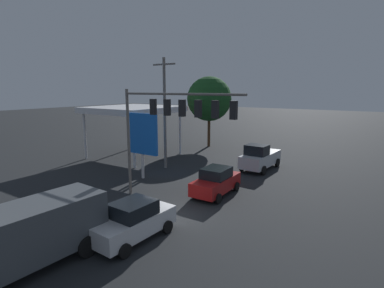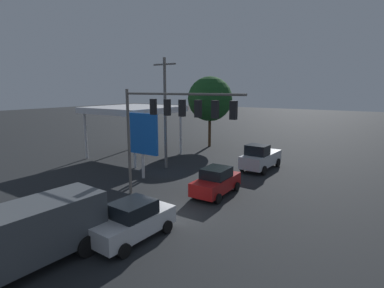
{
  "view_description": "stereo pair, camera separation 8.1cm",
  "coord_description": "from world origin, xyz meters",
  "px_view_note": "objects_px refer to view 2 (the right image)",
  "views": [
    {
      "loc": [
        -9.75,
        13.07,
        7.3
      ],
      "look_at": [
        0.0,
        -2.0,
        3.98
      ],
      "focal_mm": 28.0,
      "sensor_mm": 36.0,
      "label": 1
    },
    {
      "loc": [
        -9.82,
        13.03,
        7.3
      ],
      "look_at": [
        0.0,
        -2.0,
        3.98
      ],
      "focal_mm": 28.0,
      "sensor_mm": 36.0,
      "label": 2
    }
  ],
  "objects_px": {
    "street_tree": "(210,99)",
    "traffic_signal_assembly": "(173,115)",
    "price_sign": "(142,135)",
    "pickup_parked": "(260,158)",
    "utility_pole": "(165,111)",
    "sedan_waiting": "(133,221)",
    "delivery_truck": "(14,234)",
    "sedan_far": "(216,181)",
    "fire_hydrant": "(89,198)"
  },
  "relations": [
    {
      "from": "price_sign",
      "to": "delivery_truck",
      "type": "xyz_separation_m",
      "value": [
        -4.7,
        12.57,
        -1.91
      ]
    },
    {
      "from": "pickup_parked",
      "to": "traffic_signal_assembly",
      "type": "bearing_deg",
      "value": -5.56
    },
    {
      "from": "pickup_parked",
      "to": "street_tree",
      "type": "xyz_separation_m",
      "value": [
        9.46,
        -7.18,
        4.93
      ]
    },
    {
      "from": "sedan_far",
      "to": "street_tree",
      "type": "xyz_separation_m",
      "value": [
        9.28,
        -15.23,
        5.09
      ]
    },
    {
      "from": "street_tree",
      "to": "traffic_signal_assembly",
      "type": "bearing_deg",
      "value": 113.26
    },
    {
      "from": "street_tree",
      "to": "utility_pole",
      "type": "bearing_deg",
      "value": 99.38
    },
    {
      "from": "price_sign",
      "to": "sedan_far",
      "type": "bearing_deg",
      "value": 178.45
    },
    {
      "from": "traffic_signal_assembly",
      "to": "delivery_truck",
      "type": "distance_m",
      "value": 10.18
    },
    {
      "from": "sedan_waiting",
      "to": "pickup_parked",
      "type": "relative_size",
      "value": 0.85
    },
    {
      "from": "traffic_signal_assembly",
      "to": "pickup_parked",
      "type": "distance_m",
      "value": 12.12
    },
    {
      "from": "price_sign",
      "to": "sedan_far",
      "type": "xyz_separation_m",
      "value": [
        -6.96,
        0.19,
        -2.65
      ]
    },
    {
      "from": "utility_pole",
      "to": "fire_hydrant",
      "type": "bearing_deg",
      "value": 98.22
    },
    {
      "from": "utility_pole",
      "to": "sedan_waiting",
      "type": "relative_size",
      "value": 2.23
    },
    {
      "from": "sedan_far",
      "to": "pickup_parked",
      "type": "height_order",
      "value": "pickup_parked"
    },
    {
      "from": "price_sign",
      "to": "fire_hydrant",
      "type": "xyz_separation_m",
      "value": [
        -0.99,
        6.25,
        -3.17
      ]
    },
    {
      "from": "utility_pole",
      "to": "sedan_far",
      "type": "distance_m",
      "value": 9.36
    },
    {
      "from": "utility_pole",
      "to": "street_tree",
      "type": "bearing_deg",
      "value": -80.62
    },
    {
      "from": "utility_pole",
      "to": "sedan_far",
      "type": "relative_size",
      "value": 2.27
    },
    {
      "from": "sedan_far",
      "to": "utility_pole",
      "type": "bearing_deg",
      "value": -117.53
    },
    {
      "from": "pickup_parked",
      "to": "fire_hydrant",
      "type": "height_order",
      "value": "pickup_parked"
    },
    {
      "from": "price_sign",
      "to": "street_tree",
      "type": "height_order",
      "value": "street_tree"
    },
    {
      "from": "utility_pole",
      "to": "pickup_parked",
      "type": "bearing_deg",
      "value": -150.5
    },
    {
      "from": "sedan_far",
      "to": "fire_hydrant",
      "type": "distance_m",
      "value": 8.52
    },
    {
      "from": "utility_pole",
      "to": "traffic_signal_assembly",
      "type": "bearing_deg",
      "value": 131.16
    },
    {
      "from": "sedan_far",
      "to": "sedan_waiting",
      "type": "relative_size",
      "value": 0.98
    },
    {
      "from": "utility_pole",
      "to": "price_sign",
      "type": "distance_m",
      "value": 3.99
    },
    {
      "from": "utility_pole",
      "to": "sedan_waiting",
      "type": "height_order",
      "value": "utility_pole"
    },
    {
      "from": "sedan_far",
      "to": "price_sign",
      "type": "bearing_deg",
      "value": -92.04
    },
    {
      "from": "delivery_truck",
      "to": "street_tree",
      "type": "bearing_deg",
      "value": -162.18
    },
    {
      "from": "price_sign",
      "to": "sedan_waiting",
      "type": "xyz_separation_m",
      "value": [
        -6.59,
        7.96,
        -2.65
      ]
    },
    {
      "from": "traffic_signal_assembly",
      "to": "price_sign",
      "type": "bearing_deg",
      "value": -30.33
    },
    {
      "from": "utility_pole",
      "to": "pickup_parked",
      "type": "height_order",
      "value": "utility_pole"
    },
    {
      "from": "price_sign",
      "to": "pickup_parked",
      "type": "height_order",
      "value": "price_sign"
    },
    {
      "from": "traffic_signal_assembly",
      "to": "utility_pole",
      "type": "distance_m",
      "value": 9.07
    },
    {
      "from": "pickup_parked",
      "to": "utility_pole",
      "type": "bearing_deg",
      "value": -57.82
    },
    {
      "from": "sedan_far",
      "to": "delivery_truck",
      "type": "xyz_separation_m",
      "value": [
        2.26,
        12.38,
        0.74
      ]
    },
    {
      "from": "price_sign",
      "to": "street_tree",
      "type": "xyz_separation_m",
      "value": [
        2.32,
        -15.04,
        2.44
      ]
    },
    {
      "from": "price_sign",
      "to": "street_tree",
      "type": "bearing_deg",
      "value": -81.24
    },
    {
      "from": "sedan_far",
      "to": "pickup_parked",
      "type": "distance_m",
      "value": 8.06
    },
    {
      "from": "utility_pole",
      "to": "delivery_truck",
      "type": "bearing_deg",
      "value": 107.61
    },
    {
      "from": "sedan_waiting",
      "to": "street_tree",
      "type": "bearing_deg",
      "value": -155.87
    },
    {
      "from": "delivery_truck",
      "to": "pickup_parked",
      "type": "height_order",
      "value": "delivery_truck"
    },
    {
      "from": "utility_pole",
      "to": "price_sign",
      "type": "height_order",
      "value": "utility_pole"
    },
    {
      "from": "price_sign",
      "to": "sedan_waiting",
      "type": "height_order",
      "value": "price_sign"
    },
    {
      "from": "traffic_signal_assembly",
      "to": "delivery_truck",
      "type": "relative_size",
      "value": 1.25
    },
    {
      "from": "traffic_signal_assembly",
      "to": "sedan_far",
      "type": "distance_m",
      "value": 5.82
    },
    {
      "from": "price_sign",
      "to": "delivery_truck",
      "type": "bearing_deg",
      "value": 110.51
    },
    {
      "from": "utility_pole",
      "to": "pickup_parked",
      "type": "relative_size",
      "value": 1.9
    },
    {
      "from": "pickup_parked",
      "to": "sedan_waiting",
      "type": "bearing_deg",
      "value": 0.69
    },
    {
      "from": "sedan_waiting",
      "to": "utility_pole",
      "type": "bearing_deg",
      "value": -145.75
    }
  ]
}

